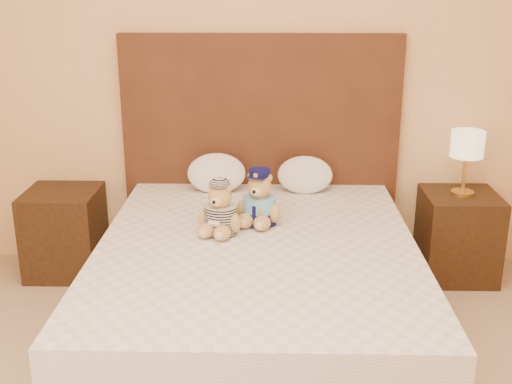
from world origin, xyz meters
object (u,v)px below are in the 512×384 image
Objects in this scene: bed at (257,292)px; lamp at (467,147)px; pillow_right at (305,173)px; nightstand_right at (458,235)px; teddy_prisoner at (220,208)px; nightstand_left at (65,232)px; teddy_police at (260,197)px; pillow_left at (216,171)px.

lamp is (1.25, 0.80, 0.57)m from bed.
bed is at bearing -108.60° from pillow_right.
lamp is 1.18× the size of pillow_right.
nightstand_right is 1.65m from teddy_prisoner.
nightstand_left is 2.56m from lamp.
teddy_police is (0.01, 0.27, 0.43)m from bed.
teddy_prisoner is at bearing -154.94° from nightstand_right.
nightstand_right is 1.96× the size of teddy_prisoner.
teddy_prisoner reaches higher than pillow_left.
pillow_left is (-1.52, 0.03, 0.40)m from nightstand_right.
bed is 0.47m from teddy_prisoner.
bed is at bearing -147.38° from lamp.
teddy_police is (-1.24, -0.53, 0.43)m from nightstand_right.
teddy_police is at bearing 88.62° from bed.
lamp is 1.36m from teddy_police.
pillow_right is at bearing 178.23° from nightstand_right.
pillow_left reaches higher than nightstand_left.
nightstand_left is 1.62× the size of pillow_right.
pillow_right is (1.53, 0.03, 0.40)m from nightstand_left.
teddy_police reaches higher than teddy_prisoner.
lamp is at bearing -1.77° from pillow_right.
teddy_prisoner reaches higher than nightstand_right.
lamp is at bearing 180.00° from nightstand_right.
nightstand_right is 1.52× the size of pillow_left.
nightstand_right is at bearing 45.07° from teddy_prisoner.
nightstand_right is 1.42m from teddy_police.
lamp is at bearing 32.62° from bed.
lamp is (-0.00, 0.00, 0.57)m from nightstand_right.
bed is at bearing -32.62° from nightstand_left.
nightstand_left is 1.81× the size of teddy_police.
bed is 7.13× the size of teddy_prisoner.
teddy_police is (-1.24, -0.53, -0.15)m from lamp.
bed is 1.59m from lamp.
nightstand_right is at bearing 32.62° from bed.
teddy_police is 0.63m from pillow_left.
teddy_prisoner is (-1.44, -0.68, -0.16)m from lamp.
pillow_left is (-0.28, 0.56, -0.02)m from teddy_police.
lamp is 1.60m from teddy_prisoner.
teddy_prisoner is at bearing -123.84° from teddy_police.
teddy_prisoner is at bearing -32.58° from nightstand_left.
nightstand_right is (1.25, 0.80, -0.00)m from bed.
pillow_right is (-0.97, 0.03, 0.40)m from nightstand_right.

